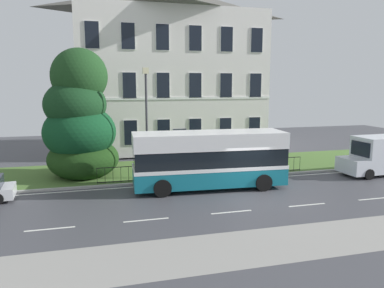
{
  "coord_description": "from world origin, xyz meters",
  "views": [
    {
      "loc": [
        -8.02,
        -17.31,
        5.93
      ],
      "look_at": [
        -2.47,
        3.65,
        2.39
      ],
      "focal_mm": 34.52,
      "sensor_mm": 36.0,
      "label": 1
    }
  ],
  "objects_px": {
    "georgian_townhouse": "(169,69)",
    "white_panel_van": "(384,155)",
    "evergreen_tree": "(80,123)",
    "litter_bin": "(259,162)",
    "single_decker_bus": "(209,159)",
    "street_lamp_post": "(147,116)"
  },
  "relations": [
    {
      "from": "georgian_townhouse",
      "to": "white_panel_van",
      "type": "relative_size",
      "value": 2.9
    },
    {
      "from": "street_lamp_post",
      "to": "evergreen_tree",
      "type": "bearing_deg",
      "value": 159.0
    },
    {
      "from": "street_lamp_post",
      "to": "litter_bin",
      "type": "height_order",
      "value": "street_lamp_post"
    },
    {
      "from": "evergreen_tree",
      "to": "single_decker_bus",
      "type": "bearing_deg",
      "value": -31.22
    },
    {
      "from": "georgian_townhouse",
      "to": "single_decker_bus",
      "type": "height_order",
      "value": "georgian_townhouse"
    },
    {
      "from": "single_decker_bus",
      "to": "street_lamp_post",
      "type": "height_order",
      "value": "street_lamp_post"
    },
    {
      "from": "georgian_townhouse",
      "to": "evergreen_tree",
      "type": "height_order",
      "value": "georgian_townhouse"
    },
    {
      "from": "street_lamp_post",
      "to": "georgian_townhouse",
      "type": "bearing_deg",
      "value": 71.9
    },
    {
      "from": "georgian_townhouse",
      "to": "street_lamp_post",
      "type": "bearing_deg",
      "value": -108.1
    },
    {
      "from": "litter_bin",
      "to": "georgian_townhouse",
      "type": "bearing_deg",
      "value": 110.01
    },
    {
      "from": "evergreen_tree",
      "to": "white_panel_van",
      "type": "height_order",
      "value": "evergreen_tree"
    },
    {
      "from": "street_lamp_post",
      "to": "litter_bin",
      "type": "bearing_deg",
      "value": -0.26
    },
    {
      "from": "georgian_townhouse",
      "to": "litter_bin",
      "type": "height_order",
      "value": "georgian_townhouse"
    },
    {
      "from": "georgian_townhouse",
      "to": "white_panel_van",
      "type": "xyz_separation_m",
      "value": [
        11.81,
        -13.45,
        -6.01
      ]
    },
    {
      "from": "single_decker_bus",
      "to": "street_lamp_post",
      "type": "xyz_separation_m",
      "value": [
        -3.16,
        2.8,
        2.3
      ]
    },
    {
      "from": "white_panel_van",
      "to": "evergreen_tree",
      "type": "bearing_deg",
      "value": -13.88
    },
    {
      "from": "georgian_townhouse",
      "to": "evergreen_tree",
      "type": "relative_size",
      "value": 1.96
    },
    {
      "from": "white_panel_van",
      "to": "street_lamp_post",
      "type": "xyz_separation_m",
      "value": [
        -15.39,
        2.5,
        2.7
      ]
    },
    {
      "from": "litter_bin",
      "to": "street_lamp_post",
      "type": "bearing_deg",
      "value": 179.74
    },
    {
      "from": "evergreen_tree",
      "to": "litter_bin",
      "type": "height_order",
      "value": "evergreen_tree"
    },
    {
      "from": "evergreen_tree",
      "to": "street_lamp_post",
      "type": "distance_m",
      "value": 4.29
    },
    {
      "from": "evergreen_tree",
      "to": "litter_bin",
      "type": "xyz_separation_m",
      "value": [
        11.56,
        -1.56,
        -2.81
      ]
    }
  ]
}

